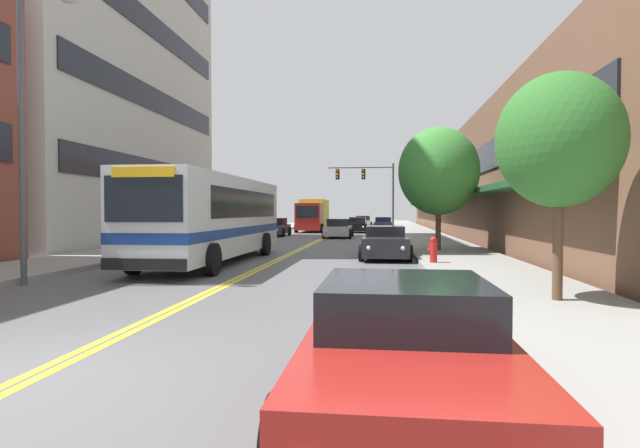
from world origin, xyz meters
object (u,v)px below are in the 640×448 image
at_px(car_dark_grey_parked_left_mid, 274,228).
at_px(traffic_signal_mast, 370,183).
at_px(car_red_parked_right_foreground, 406,355).
at_px(car_black_moving_lead, 357,225).
at_px(street_tree_right_mid, 439,171).
at_px(box_truck, 313,215).
at_px(city_bus, 215,215).
at_px(fire_hydrant, 433,250).
at_px(car_beige_parked_left_near, 245,233).
at_px(car_navy_parked_right_mid, 383,225).
at_px(car_silver_moving_third, 338,229).
at_px(car_charcoal_parked_right_far, 385,243).
at_px(street_tree_right_near, 559,141).
at_px(car_champagne_moving_second, 363,222).

xyz_separation_m(car_dark_grey_parked_left_mid, traffic_signal_mast, (7.42, 6.35, 3.79)).
height_order(car_red_parked_right_foreground, traffic_signal_mast, traffic_signal_mast).
distance_m(car_black_moving_lead, street_tree_right_mid, 22.83).
height_order(car_dark_grey_parked_left_mid, box_truck, box_truck).
height_order(city_bus, fire_hydrant, city_bus).
relative_size(car_beige_parked_left_near, traffic_signal_mast, 0.73).
xyz_separation_m(box_truck, fire_hydrant, (8.26, -29.50, -0.97)).
height_order(car_navy_parked_right_mid, traffic_signal_mast, traffic_signal_mast).
height_order(city_bus, car_silver_moving_third, city_bus).
bearing_deg(car_charcoal_parked_right_far, box_truck, 104.09).
bearing_deg(car_red_parked_right_foreground, car_black_moving_lead, 93.28).
bearing_deg(car_navy_parked_right_mid, car_silver_moving_third, -105.72).
height_order(car_dark_grey_parked_left_mid, car_charcoal_parked_right_far, car_dark_grey_parked_left_mid).
xyz_separation_m(car_red_parked_right_foreground, car_black_moving_lead, (-2.34, 40.94, 0.03)).
bearing_deg(street_tree_right_near, street_tree_right_mid, 94.01).
bearing_deg(traffic_signal_mast, street_tree_right_mid, -80.49).
xyz_separation_m(car_silver_moving_third, street_tree_right_near, (6.68, -26.42, 2.74)).
distance_m(traffic_signal_mast, street_tree_right_mid, 21.78).
relative_size(car_charcoal_parked_right_far, traffic_signal_mast, 0.74).
bearing_deg(car_charcoal_parked_right_far, car_red_parked_right_foreground, -89.83).
distance_m(car_charcoal_parked_right_far, car_black_moving_lead, 24.85).
height_order(box_truck, fire_hydrant, box_truck).
distance_m(car_navy_parked_right_mid, traffic_signal_mast, 5.57).
xyz_separation_m(city_bus, box_truck, (-0.08, 28.67, -0.23)).
bearing_deg(car_charcoal_parked_right_far, car_dark_grey_parked_left_mid, 115.73).
bearing_deg(car_red_parked_right_foreground, street_tree_right_mid, 82.71).
bearing_deg(car_red_parked_right_foreground, street_tree_right_near, 60.44).
xyz_separation_m(car_beige_parked_left_near, traffic_signal_mast, (7.44, 14.79, 3.82)).
xyz_separation_m(city_bus, car_beige_parked_left_near, (-2.04, 11.63, -1.20)).
bearing_deg(car_champagne_moving_second, traffic_signal_mast, -84.97).
height_order(traffic_signal_mast, street_tree_right_near, traffic_signal_mast).
height_order(car_beige_parked_left_near, street_tree_right_near, street_tree_right_near).
bearing_deg(box_truck, car_black_moving_lead, -20.48).
distance_m(car_dark_grey_parked_left_mid, car_navy_parked_right_mid, 13.39).
xyz_separation_m(car_red_parked_right_foreground, fire_hydrant, (1.60, 13.05, 0.00)).
relative_size(car_silver_moving_third, traffic_signal_mast, 0.76).
height_order(car_black_moving_lead, street_tree_right_near, street_tree_right_near).
xyz_separation_m(car_beige_parked_left_near, car_charcoal_parked_right_far, (8.58, -9.32, 0.02)).
height_order(car_black_moving_lead, car_champagne_moving_second, car_champagne_moving_second).
bearing_deg(car_dark_grey_parked_left_mid, car_black_moving_lead, 48.13).
xyz_separation_m(car_charcoal_parked_right_far, car_silver_moving_third, (-3.32, 16.07, 0.00)).
xyz_separation_m(city_bus, car_champagne_moving_second, (4.37, 38.10, -1.16)).
relative_size(car_dark_grey_parked_left_mid, street_tree_right_near, 0.92).
xyz_separation_m(car_navy_parked_right_mid, car_black_moving_lead, (-2.34, -3.28, 0.00)).
bearing_deg(car_black_moving_lead, city_bus, -98.91).
relative_size(car_red_parked_right_foreground, street_tree_right_near, 0.91).
bearing_deg(street_tree_right_near, car_charcoal_parked_right_far, 108.03).
bearing_deg(car_charcoal_parked_right_far, car_champagne_moving_second, 93.47).
distance_m(car_red_parked_right_foreground, traffic_signal_mast, 40.51).
xyz_separation_m(car_beige_parked_left_near, fire_hydrant, (10.22, -12.46, 0.00)).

